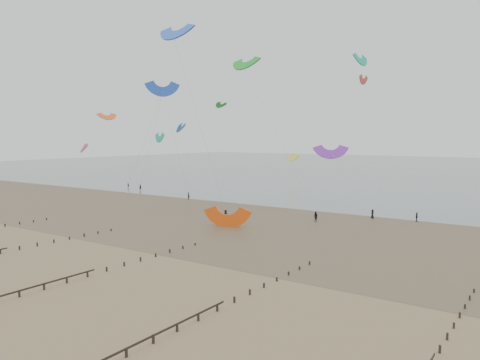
% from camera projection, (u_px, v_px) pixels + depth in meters
% --- Properties ---
extents(ground, '(500.00, 500.00, 0.00)m').
position_uv_depth(ground, '(110.00, 259.00, 59.11)').
color(ground, brown).
rests_on(ground, ground).
extents(sea_and_shore, '(500.00, 665.00, 0.03)m').
position_uv_depth(sea_and_shore, '(238.00, 218.00, 89.64)').
color(sea_and_shore, '#475654').
rests_on(sea_and_shore, ground).
extents(kitesurfer_lead, '(0.75, 0.57, 1.83)m').
position_uv_depth(kitesurfer_lead, '(189.00, 196.00, 115.63)').
color(kitesurfer_lead, black).
rests_on(kitesurfer_lead, ground).
extents(kitesurfers, '(144.96, 28.91, 1.82)m').
position_uv_depth(kitesurfers, '(384.00, 216.00, 86.83)').
color(kitesurfers, black).
rests_on(kitesurfers, ground).
extents(grounded_kite, '(8.42, 7.43, 3.88)m').
position_uv_depth(grounded_kite, '(227.00, 227.00, 80.46)').
color(grounded_kite, '#F6510F').
rests_on(grounded_kite, ground).
extents(kites_airborne, '(237.34, 112.36, 34.03)m').
position_uv_depth(kites_airborne, '(340.00, 118.00, 131.26)').
color(kites_airborne, purple).
rests_on(kites_airborne, ground).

